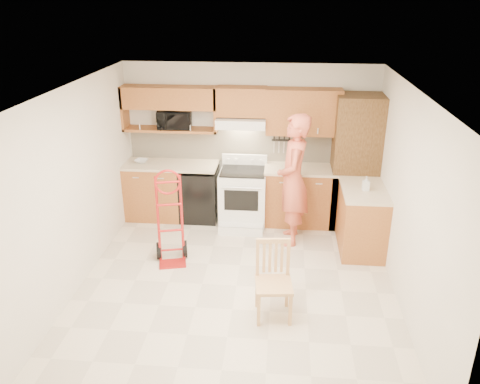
# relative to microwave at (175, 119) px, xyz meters

# --- Properties ---
(floor) EXTENTS (4.00, 4.50, 0.02)m
(floor) POSITION_rel_microwave_xyz_m (1.18, -2.08, -1.65)
(floor) COLOR beige
(floor) RESTS_ON ground
(ceiling) EXTENTS (4.00, 4.50, 0.02)m
(ceiling) POSITION_rel_microwave_xyz_m (1.18, -2.08, 0.87)
(ceiling) COLOR white
(ceiling) RESTS_ON ground
(wall_back) EXTENTS (4.00, 0.02, 2.50)m
(wall_back) POSITION_rel_microwave_xyz_m (1.18, 0.17, -0.39)
(wall_back) COLOR silver
(wall_back) RESTS_ON ground
(wall_front) EXTENTS (4.00, 0.02, 2.50)m
(wall_front) POSITION_rel_microwave_xyz_m (1.18, -4.34, -0.39)
(wall_front) COLOR silver
(wall_front) RESTS_ON ground
(wall_left) EXTENTS (0.02, 4.50, 2.50)m
(wall_left) POSITION_rel_microwave_xyz_m (-0.83, -2.08, -0.39)
(wall_left) COLOR silver
(wall_left) RESTS_ON ground
(wall_right) EXTENTS (0.02, 4.50, 2.50)m
(wall_right) POSITION_rel_microwave_xyz_m (3.19, -2.08, -0.39)
(wall_right) COLOR silver
(wall_right) RESTS_ON ground
(backsplash) EXTENTS (3.92, 0.03, 0.55)m
(backsplash) POSITION_rel_microwave_xyz_m (1.18, 0.15, -0.44)
(backsplash) COLOR beige
(backsplash) RESTS_ON wall_back
(lower_cab_left) EXTENTS (0.90, 0.60, 0.90)m
(lower_cab_left) POSITION_rel_microwave_xyz_m (-0.37, -0.14, -1.19)
(lower_cab_left) COLOR #9E602B
(lower_cab_left) RESTS_ON ground
(dishwasher) EXTENTS (0.60, 0.60, 0.85)m
(dishwasher) POSITION_rel_microwave_xyz_m (0.38, -0.14, -1.21)
(dishwasher) COLOR black
(dishwasher) RESTS_ON ground
(lower_cab_right) EXTENTS (1.14, 0.60, 0.90)m
(lower_cab_right) POSITION_rel_microwave_xyz_m (2.01, -0.14, -1.19)
(lower_cab_right) COLOR #9E602B
(lower_cab_right) RESTS_ON ground
(countertop_left) EXTENTS (1.50, 0.63, 0.04)m
(countertop_left) POSITION_rel_microwave_xyz_m (-0.07, -0.13, -0.72)
(countertop_left) COLOR #BFAB8A
(countertop_left) RESTS_ON lower_cab_left
(countertop_right) EXTENTS (1.14, 0.63, 0.04)m
(countertop_right) POSITION_rel_microwave_xyz_m (2.01, -0.13, -0.72)
(countertop_right) COLOR #BFAB8A
(countertop_right) RESTS_ON lower_cab_right
(cab_return_right) EXTENTS (0.60, 1.00, 0.90)m
(cab_return_right) POSITION_rel_microwave_xyz_m (2.88, -0.94, -1.19)
(cab_return_right) COLOR #9E602B
(cab_return_right) RESTS_ON ground
(countertop_return) EXTENTS (0.63, 1.00, 0.04)m
(countertop_return) POSITION_rel_microwave_xyz_m (2.88, -0.94, -0.72)
(countertop_return) COLOR #BFAB8A
(countertop_return) RESTS_ON cab_return_right
(pantry_tall) EXTENTS (0.70, 0.60, 2.10)m
(pantry_tall) POSITION_rel_microwave_xyz_m (2.83, -0.14, -0.59)
(pantry_tall) COLOR brown
(pantry_tall) RESTS_ON ground
(upper_cab_left) EXTENTS (1.50, 0.33, 0.34)m
(upper_cab_left) POSITION_rel_microwave_xyz_m (-0.07, 0.00, 0.34)
(upper_cab_left) COLOR #9E602B
(upper_cab_left) RESTS_ON wall_back
(upper_shelf_mw) EXTENTS (1.50, 0.33, 0.04)m
(upper_shelf_mw) POSITION_rel_microwave_xyz_m (-0.07, 0.00, -0.17)
(upper_shelf_mw) COLOR #9E602B
(upper_shelf_mw) RESTS_ON wall_back
(upper_cab_center) EXTENTS (0.76, 0.33, 0.44)m
(upper_cab_center) POSITION_rel_microwave_xyz_m (1.06, 0.00, 0.30)
(upper_cab_center) COLOR #9E602B
(upper_cab_center) RESTS_ON wall_back
(upper_cab_right) EXTENTS (1.14, 0.33, 0.70)m
(upper_cab_right) POSITION_rel_microwave_xyz_m (2.01, 0.00, 0.16)
(upper_cab_right) COLOR #9E602B
(upper_cab_right) RESTS_ON wall_back
(range_hood) EXTENTS (0.76, 0.46, 0.14)m
(range_hood) POSITION_rel_microwave_xyz_m (1.06, -0.06, -0.01)
(range_hood) COLOR white
(range_hood) RESTS_ON wall_back
(knife_strip) EXTENTS (0.40, 0.05, 0.29)m
(knife_strip) POSITION_rel_microwave_xyz_m (1.73, 0.12, -0.40)
(knife_strip) COLOR black
(knife_strip) RESTS_ON backsplash
(microwave) EXTENTS (0.56, 0.41, 0.29)m
(microwave) POSITION_rel_microwave_xyz_m (0.00, 0.00, 0.00)
(microwave) COLOR black
(microwave) RESTS_ON upper_shelf_mw
(range) EXTENTS (0.73, 0.96, 1.07)m
(range) POSITION_rel_microwave_xyz_m (1.11, -0.31, -1.10)
(range) COLOR white
(range) RESTS_ON ground
(person) EXTENTS (0.48, 0.72, 1.95)m
(person) POSITION_rel_microwave_xyz_m (1.88, -0.79, -0.66)
(person) COLOR #CF5940
(person) RESTS_ON ground
(hand_truck) EXTENTS (0.58, 0.55, 1.23)m
(hand_truck) POSITION_rel_microwave_xyz_m (0.23, -1.56, -1.02)
(hand_truck) COLOR #AB1A17
(hand_truck) RESTS_ON ground
(dining_chair) EXTENTS (0.46, 0.49, 0.92)m
(dining_chair) POSITION_rel_microwave_xyz_m (1.67, -2.66, -1.18)
(dining_chair) COLOR tan
(dining_chair) RESTS_ON ground
(soap_bottle) EXTENTS (0.09, 0.09, 0.20)m
(soap_bottle) POSITION_rel_microwave_xyz_m (2.88, -0.97, -0.60)
(soap_bottle) COLOR white
(soap_bottle) RESTS_ON countertop_return
(bowl) EXTENTS (0.24, 0.24, 0.05)m
(bowl) POSITION_rel_microwave_xyz_m (-0.55, -0.13, -0.67)
(bowl) COLOR white
(bowl) RESTS_ON countertop_left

